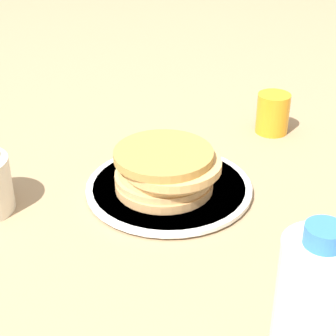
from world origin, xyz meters
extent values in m
plane|color=#9E7F5B|center=(0.00, 0.00, 0.00)|extent=(4.00, 4.00, 0.00)
cylinder|color=silver|center=(-0.01, 0.00, 0.01)|extent=(0.25, 0.25, 0.01)
cylinder|color=silver|center=(-0.01, 0.00, 0.01)|extent=(0.27, 0.27, 0.01)
cylinder|color=tan|center=(-0.01, -0.01, 0.02)|extent=(0.16, 0.16, 0.01)
cylinder|color=tan|center=(-0.02, -0.01, 0.03)|extent=(0.16, 0.16, 0.01)
cylinder|color=#E0B16C|center=(-0.01, 0.00, 0.04)|extent=(0.16, 0.16, 0.01)
cylinder|color=tan|center=(0.00, -0.01, 0.06)|extent=(0.16, 0.16, 0.01)
cylinder|color=#AE8340|center=(-0.01, -0.01, 0.07)|extent=(0.16, 0.16, 0.01)
cylinder|color=orange|center=(0.08, 0.29, 0.04)|extent=(0.06, 0.06, 0.08)
cylinder|color=silver|center=(0.28, -0.32, 0.10)|extent=(0.07, 0.07, 0.21)
cylinder|color=blue|center=(0.28, -0.32, 0.22)|extent=(0.04, 0.04, 0.02)
camera|label=1|loc=(0.33, -0.72, 0.50)|focal=60.00mm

